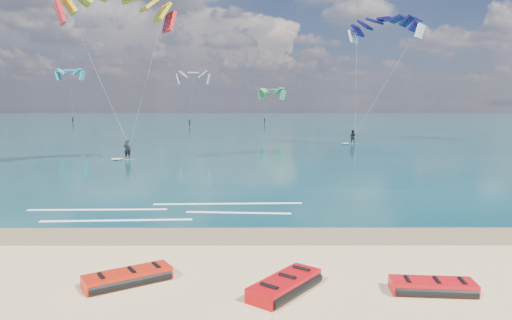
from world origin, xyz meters
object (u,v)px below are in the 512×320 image
at_px(packed_kite_left, 128,283).
at_px(packed_kite_right, 285,292).
at_px(kitesurfer_main, 122,69).
at_px(kitesurfer_far, 370,74).
at_px(packed_kite_mid, 432,292).

relative_size(packed_kite_left, packed_kite_right, 0.99).
height_order(packed_kite_right, kitesurfer_main, kitesurfer_main).
bearing_deg(packed_kite_right, kitesurfer_far, 20.95).
distance_m(packed_kite_mid, kitesurfer_far, 42.10).
distance_m(packed_kite_left, kitesurfer_far, 43.80).
bearing_deg(packed_kite_mid, packed_kite_right, -175.67).
bearing_deg(kitesurfer_far, kitesurfer_main, -166.64).
distance_m(packed_kite_mid, kitesurfer_main, 29.64).
bearing_deg(packed_kite_mid, kitesurfer_main, 125.77).
bearing_deg(kitesurfer_main, packed_kite_left, -72.42).
bearing_deg(packed_kite_mid, packed_kite_left, -179.59).
relative_size(packed_kite_mid, kitesurfer_far, 0.15).
distance_m(packed_kite_right, kitesurfer_far, 42.97).
xyz_separation_m(packed_kite_right, kitesurfer_main, (-11.02, 24.57, 7.40)).
height_order(packed_kite_left, kitesurfer_far, kitesurfer_far).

